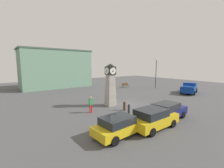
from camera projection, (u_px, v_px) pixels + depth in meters
The scene contains 13 objects.
ground_plane at pixel (128, 104), 19.36m from camera, with size 74.06×74.06×0.00m, color #4C4C4F.
clock_tower at pixel (110, 85), 18.43m from camera, with size 1.41×1.30×5.21m.
bollard_near_tower at pixel (137, 114), 14.05m from camera, with size 0.21×0.21×0.97m.
bollard_mid_row at pixel (129, 109), 15.28m from camera, with size 0.24×0.24×1.11m.
bollard_far_row at pixel (124, 106), 16.79m from camera, with size 0.30×0.30×1.02m.
car_navy_sedan at pixel (119, 125), 10.80m from camera, with size 4.30×2.23×1.44m.
car_near_tower at pixel (153, 118), 12.06m from camera, with size 4.38×2.20×1.61m.
car_by_building at pixel (167, 111), 14.00m from camera, with size 4.58×2.28×1.58m.
pickup_truck at pixel (189, 88), 26.80m from camera, with size 5.59×3.80×1.85m.
bench at pixel (125, 85), 34.00m from camera, with size 1.66×0.77×0.90m.
pedestrian_near_bench at pixel (91, 103), 15.89m from camera, with size 0.41×0.25×1.75m.
street_lamp_near_road at pixel (156, 71), 32.30m from camera, with size 0.50×0.24×6.33m.
warehouse_blue_far at pixel (56, 69), 33.65m from camera, with size 15.25×7.31×8.39m.
Camera 1 is at (-12.43, -14.34, 5.10)m, focal length 24.00 mm.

